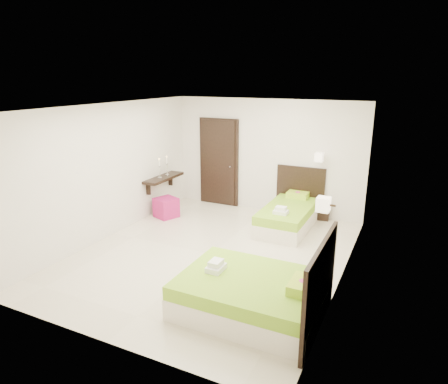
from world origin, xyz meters
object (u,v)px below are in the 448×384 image
at_px(bed_single, 289,214).
at_px(bed_double, 255,294).
at_px(nightstand, 319,208).
at_px(ottoman, 166,208).

xyz_separation_m(bed_single, bed_double, (0.53, -3.28, 0.00)).
bearing_deg(bed_single, bed_double, -80.84).
bearing_deg(nightstand, bed_single, -121.80).
height_order(bed_single, bed_double, bed_double).
height_order(bed_single, nightstand, bed_single).
height_order(nightstand, ottoman, ottoman).
distance_m(nightstand, ottoman, 3.45).
xyz_separation_m(bed_double, ottoman, (-3.21, 2.67, -0.06)).
bearing_deg(ottoman, nightstand, 25.33).
relative_size(bed_single, ottoman, 4.12).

